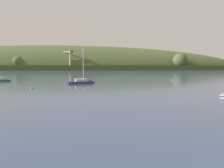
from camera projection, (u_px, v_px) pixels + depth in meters
name	position (u px, v px, depth m)	size (l,w,h in m)	color
far_shoreline_hill	(54.00, 69.00, 236.06)	(588.81, 77.36, 55.45)	#35401E
dockside_crane	(70.00, 60.00, 208.96)	(12.88, 12.48, 20.15)	#4C4C51
sailboat_outer_reach	(84.00, 83.00, 60.86)	(8.76, 5.29, 13.70)	navy
mooring_buoy_foreground	(32.00, 89.00, 46.82)	(0.73, 0.73, 0.81)	#EA5B19
mooring_buoy_off_fishing_boat	(171.00, 80.00, 72.31)	(0.69, 0.69, 0.77)	#EA5B19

